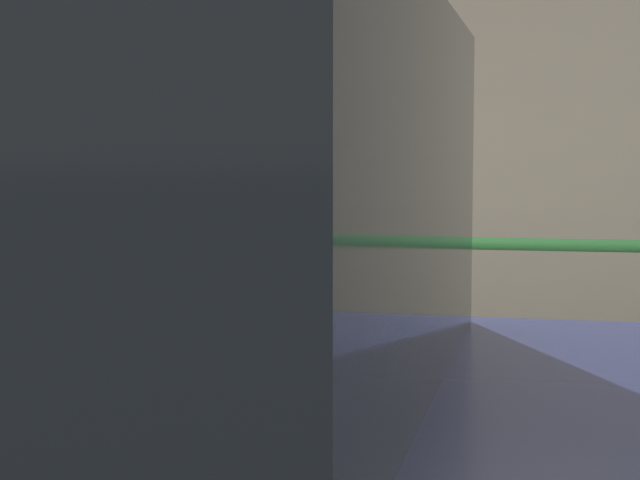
# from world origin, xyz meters

# --- Properties ---
(parking_meter) EXTENTS (0.16, 0.17, 1.53)m
(parking_meter) POSITION_xyz_m (0.26, 0.53, 1.21)
(parking_meter) COLOR slate
(parking_meter) RESTS_ON sidewalk_curb
(pedestrian_at_meter) EXTENTS (0.72, 0.52, 1.64)m
(pedestrian_at_meter) POSITION_xyz_m (-0.36, 0.70, 1.05)
(pedestrian_at_meter) COLOR slate
(pedestrian_at_meter) RESTS_ON sidewalk_curb
(background_railing) EXTENTS (24.06, 0.06, 1.01)m
(background_railing) POSITION_xyz_m (0.00, 2.03, 0.84)
(background_railing) COLOR #2D7A38
(background_railing) RESTS_ON sidewalk_curb
(backdrop_wall) EXTENTS (32.00, 0.50, 3.05)m
(backdrop_wall) POSITION_xyz_m (0.00, 3.85, 1.53)
(backdrop_wall) COLOR #ADA38E
(backdrop_wall) RESTS_ON ground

